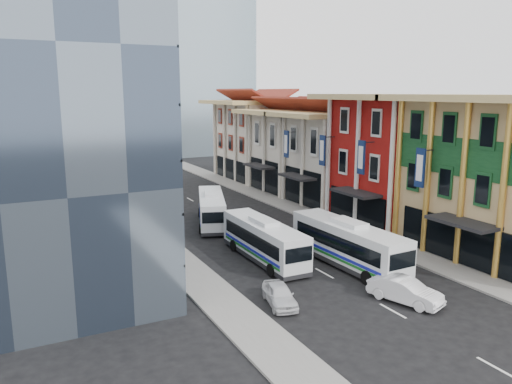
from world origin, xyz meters
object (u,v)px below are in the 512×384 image
office_tower (36,58)px  sedan_left (280,295)px  shophouse_tan (501,181)px  bus_right (348,243)px  bus_left_near (264,239)px  bus_left_far (212,208)px  sedan_right (405,291)px

office_tower → sedan_left: size_ratio=7.91×
shophouse_tan → bus_right: size_ratio=1.27×
shophouse_tan → bus_right: (-11.62, 3.51, -4.24)m
shophouse_tan → bus_left_near: bearing=155.5°
bus_left_far → sedan_right: 22.89m
bus_left_near → bus_left_far: 11.73m
office_tower → bus_right: office_tower is taller
office_tower → bus_left_far: bearing=19.2°
sedan_right → bus_left_far: bearing=79.7°
shophouse_tan → sedan_right: bearing=-164.9°
bus_right → bus_left_far: bearing=103.8°
bus_right → bus_left_near: bearing=138.8°
office_tower → bus_left_near: (14.51, -6.49, -13.36)m
office_tower → sedan_left: 23.22m
bus_right → sedan_right: bus_right is taller
office_tower → bus_left_near: bearing=-24.1°
office_tower → bus_left_near: size_ratio=2.93×
bus_left_far → sedan_right: bus_left_far is taller
bus_left_near → sedan_right: bus_left_near is taller
sedan_left → bus_right: bearing=38.6°
sedan_right → office_tower: bearing=117.7°
bus_left_near → sedan_right: bearing=-69.3°
office_tower → bus_right: (19.38, -10.49, -13.24)m
bus_left_far → office_tower: bearing=-140.8°
shophouse_tan → bus_left_near: size_ratio=1.37×
bus_left_far → sedan_right: size_ratio=2.21×
bus_right → office_tower: bearing=149.8°
bus_left_far → sedan_right: bearing=-61.2°
bus_left_far → sedan_left: (-3.50, -19.40, -0.96)m
shophouse_tan → bus_right: bearing=163.2°
bus_left_near → bus_left_far: (0.49, 11.72, -0.04)m
bus_left_near → sedan_right: (3.99, -10.88, -0.89)m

